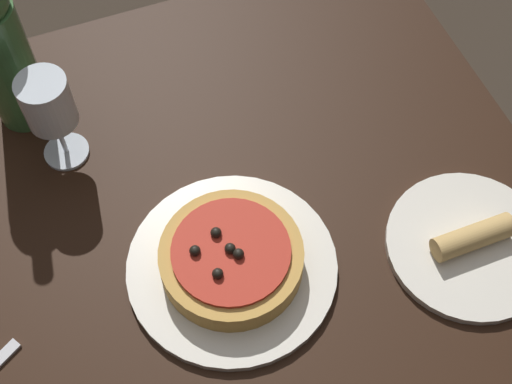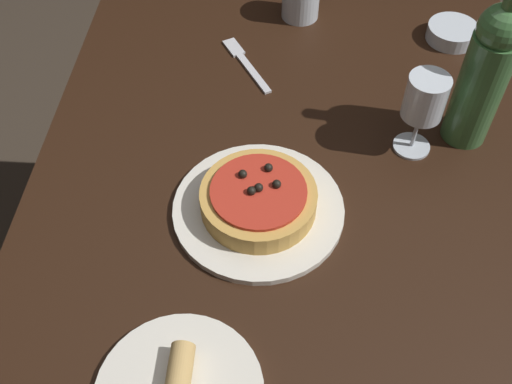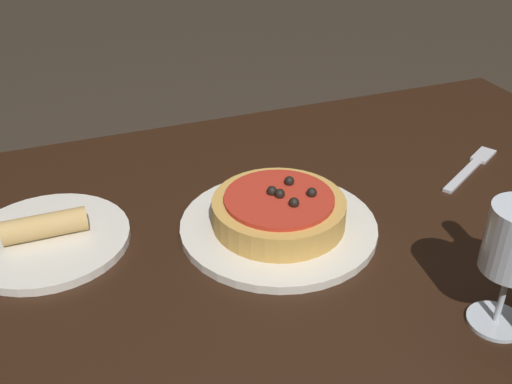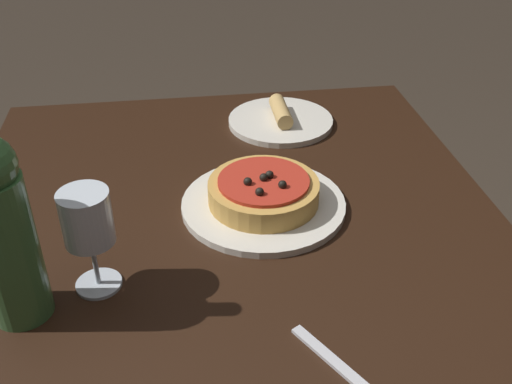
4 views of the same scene
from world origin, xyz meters
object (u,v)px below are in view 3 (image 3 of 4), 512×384
dinner_plate (278,226)px  fork (472,166)px  pizza (279,210)px  dining_table (352,298)px  side_plate (47,237)px

dinner_plate → fork: (0.37, 0.05, -0.00)m
dinner_plate → pizza: bearing=-2.7°
dining_table → side_plate: side_plate is taller
dining_table → side_plate: bearing=161.0°
dining_table → fork: fork is taller
dining_table → pizza: size_ratio=6.12×
fork → dining_table: bearing=170.7°
pizza → fork: bearing=7.9°
dining_table → pizza: (-0.10, 0.05, 0.14)m
pizza → dining_table: bearing=-29.8°
dining_table → fork: size_ratio=6.81×
dining_table → dinner_plate: bearing=150.2°
dinner_plate → side_plate: bearing=164.7°
side_plate → fork: bearing=-2.7°
dinner_plate → fork: 0.37m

